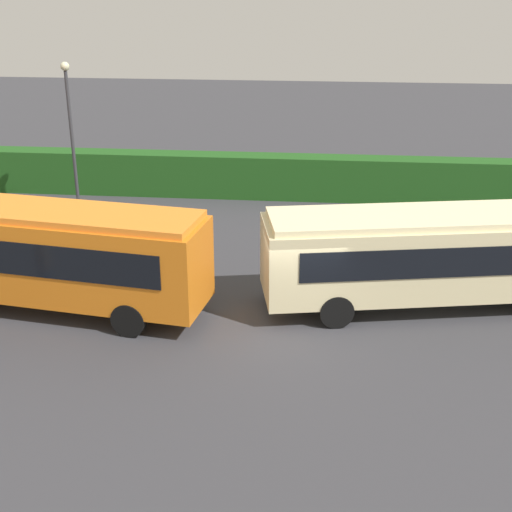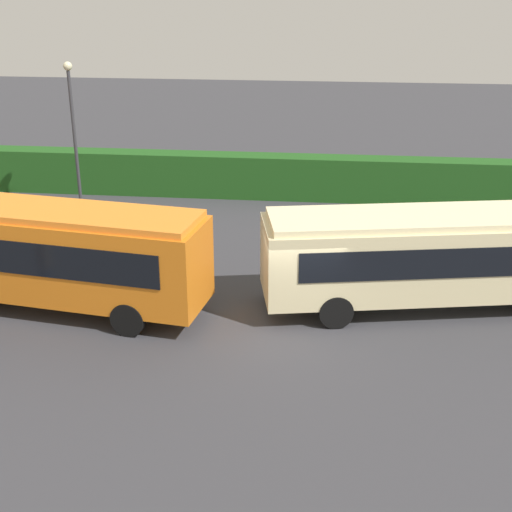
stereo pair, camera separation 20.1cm
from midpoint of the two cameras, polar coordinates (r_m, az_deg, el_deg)
ground_plane at (r=20.32m, az=3.40°, el=-5.77°), size 101.75×101.75×0.00m
bus_orange at (r=21.54m, az=-17.10°, el=0.31°), size 9.98×3.69×3.21m
bus_cream at (r=21.51m, az=14.29°, el=0.26°), size 10.68×4.48×2.98m
hedge_row at (r=31.72m, az=4.50°, el=6.43°), size 62.88×1.23×1.95m
lamppost at (r=30.06m, az=-15.17°, el=10.54°), size 0.36×0.36×6.29m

